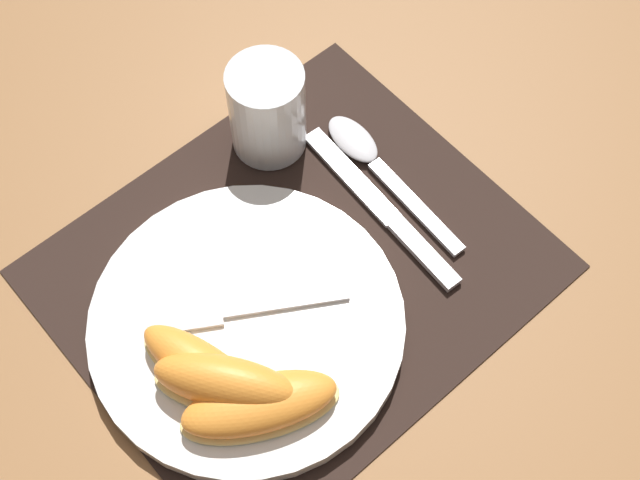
# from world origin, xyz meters

# --- Properties ---
(ground_plane) EXTENTS (3.00, 3.00, 0.00)m
(ground_plane) POSITION_xyz_m (0.00, 0.00, 0.00)
(ground_plane) COLOR olive
(placemat) EXTENTS (0.41, 0.35, 0.00)m
(placemat) POSITION_xyz_m (0.00, 0.00, 0.00)
(placemat) COLOR black
(placemat) RESTS_ON ground_plane
(plate) EXTENTS (0.28, 0.28, 0.02)m
(plate) POSITION_xyz_m (-0.07, -0.02, 0.01)
(plate) COLOR white
(plate) RESTS_ON placemat
(juice_glass) EXTENTS (0.07, 0.07, 0.10)m
(juice_glass) POSITION_xyz_m (0.07, 0.12, 0.05)
(juice_glass) COLOR silver
(juice_glass) RESTS_ON placemat
(knife) EXTENTS (0.03, 0.21, 0.01)m
(knife) POSITION_xyz_m (0.10, -0.01, 0.01)
(knife) COLOR silver
(knife) RESTS_ON placemat
(spoon) EXTENTS (0.04, 0.19, 0.01)m
(spoon) POSITION_xyz_m (0.13, 0.04, 0.01)
(spoon) COLOR silver
(spoon) RESTS_ON placemat
(fork) EXTENTS (0.16, 0.11, 0.00)m
(fork) POSITION_xyz_m (-0.07, -0.00, 0.02)
(fork) COLOR silver
(fork) RESTS_ON plate
(citrus_wedge_0) EXTENTS (0.07, 0.13, 0.03)m
(citrus_wedge_0) POSITION_xyz_m (-0.13, -0.03, 0.03)
(citrus_wedge_0) COLOR #F4DB84
(citrus_wedge_0) RESTS_ON plate
(citrus_wedge_1) EXTENTS (0.11, 0.13, 0.05)m
(citrus_wedge_1) POSITION_xyz_m (-0.12, -0.06, 0.04)
(citrus_wedge_1) COLOR #F4DB84
(citrus_wedge_1) RESTS_ON plate
(citrus_wedge_2) EXTENTS (0.14, 0.11, 0.03)m
(citrus_wedge_2) POSITION_xyz_m (-0.11, -0.09, 0.03)
(citrus_wedge_2) COLOR #F4DB84
(citrus_wedge_2) RESTS_ON plate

